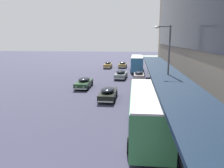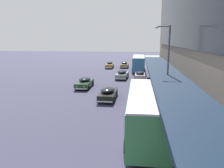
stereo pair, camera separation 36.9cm
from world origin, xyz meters
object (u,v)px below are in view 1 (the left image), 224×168
street_lamp (167,62)px  sedan_far_back (121,74)px  transit_bus_kerbside_rear (137,62)px  sedan_trailing_near (108,93)px  transit_bus_kerbside_front (148,110)px  sedan_lead_near (84,83)px  sedan_second_near (139,75)px  pedestrian_at_kerb (201,154)px  sedan_trailing_mid (123,65)px  sedan_second_mid (108,65)px

street_lamp → sedan_far_back: bearing=107.8°
transit_bus_kerbside_rear → sedan_trailing_near: 24.36m
transit_bus_kerbside_front → sedan_lead_near: transit_bus_kerbside_front is taller
sedan_second_near → street_lamp: (2.37, -16.59, 3.97)m
sedan_second_near → sedan_far_back: size_ratio=0.85×
sedan_trailing_near → pedestrian_at_kerb: pedestrian_at_kerb is taller
sedan_trailing_mid → street_lamp: 33.50m
transit_bus_kerbside_front → sedan_second_mid: size_ratio=2.14×
sedan_trailing_near → sedan_trailing_mid: same height
transit_bus_kerbside_rear → sedan_far_back: transit_bus_kerbside_rear is taller
sedan_second_mid → transit_bus_kerbside_rear: bearing=-30.8°
sedan_far_back → pedestrian_at_kerb: size_ratio=2.71×
sedan_second_near → street_lamp: 17.22m
transit_bus_kerbside_rear → sedan_trailing_near: size_ratio=2.10×
sedan_second_near → sedan_lead_near: sedan_lead_near is taller
sedan_second_mid → street_lamp: street_lamp is taller
transit_bus_kerbside_front → sedan_second_near: transit_bus_kerbside_front is taller
transit_bus_kerbside_front → sedan_second_near: 22.46m
pedestrian_at_kerb → street_lamp: 11.27m
sedan_trailing_mid → sedan_lead_near: (-4.16, -23.59, 0.01)m
transit_bus_kerbside_rear → sedan_trailing_mid: transit_bus_kerbside_rear is taller
sedan_trailing_near → pedestrian_at_kerb: (6.48, -13.94, 0.45)m
transit_bus_kerbside_rear → sedan_trailing_mid: bearing=122.9°
sedan_second_mid → sedan_far_back: size_ratio=0.92×
pedestrian_at_kerb → sedan_second_mid: bearing=103.5°
sedan_lead_near → transit_bus_kerbside_front: bearing=-60.9°
transit_bus_kerbside_front → sedan_trailing_mid: 38.77m
sedan_far_back → pedestrian_at_kerb: 28.51m
sedan_trailing_near → sedan_second_near: bearing=74.5°
sedan_trailing_mid → pedestrian_at_kerb: (6.56, -43.38, 0.44)m
sedan_second_near → sedan_second_mid: size_ratio=0.92×
sedan_trailing_near → sedan_lead_near: size_ratio=0.99×
sedan_second_mid → sedan_lead_near: (-0.62, -22.41, -0.03)m
sedan_far_back → sedan_lead_near: 9.40m
sedan_trailing_mid → street_lamp: bearing=-79.3°
street_lamp → sedan_lead_near: bearing=138.6°
sedan_trailing_near → sedan_lead_near: sedan_lead_near is taller
sedan_lead_near → pedestrian_at_kerb: size_ratio=2.69×
transit_bus_kerbside_front → street_lamp: size_ratio=1.24×
sedan_second_near → sedan_far_back: 3.22m
sedan_second_near → sedan_second_mid: (-7.33, 14.91, 0.03)m
sedan_second_mid → pedestrian_at_kerb: (10.10, -42.20, 0.41)m
sedan_second_mid → sedan_far_back: bearing=-73.8°
transit_bus_kerbside_front → pedestrian_at_kerb: 5.46m
transit_bus_kerbside_rear → sedan_second_near: (0.34, -10.76, -1.12)m
sedan_second_mid → sedan_lead_near: sedan_second_mid is taller
sedan_second_near → sedan_trailing_near: 13.85m
sedan_second_near → sedan_far_back: sedan_far_back is taller
street_lamp → sedan_trailing_mid: bearing=100.7°
transit_bus_kerbside_front → pedestrian_at_kerb: (2.42, -4.85, -0.67)m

